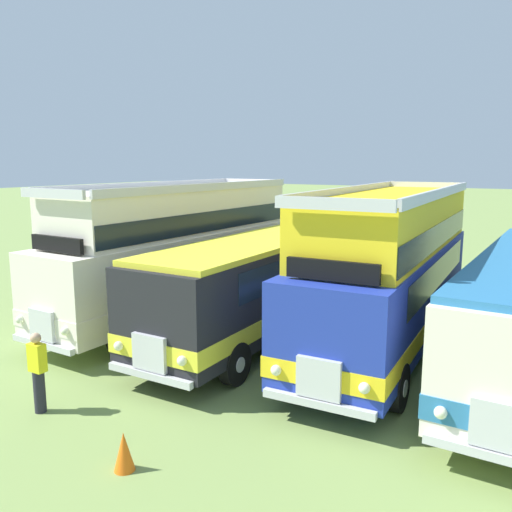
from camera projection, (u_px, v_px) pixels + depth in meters
name	position (u px, v px, depth m)	size (l,w,h in m)	color
bus_first_in_row	(179.00, 248.00, 17.74)	(2.85, 10.69, 4.52)	silver
bus_second_in_row	(270.00, 277.00, 15.99)	(2.63, 10.82, 2.99)	black
bus_third_in_row	(390.00, 267.00, 14.48)	(2.93, 10.43, 4.52)	#1E339E
cone_near_end	(124.00, 451.00, 8.99)	(0.36, 0.36, 0.69)	orange
marshal_person	(38.00, 372.00, 11.01)	(0.36, 0.24, 1.73)	#23232D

